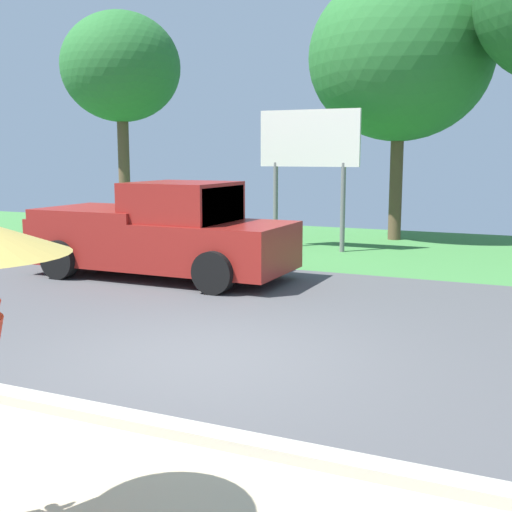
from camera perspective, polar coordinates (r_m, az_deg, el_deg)
The scene contains 5 objects.
ground_plane at distance 10.44m, azimuth 3.11°, elevation -4.62°, with size 40.00×22.00×0.20m.
pickup_truck at distance 12.79m, azimuth -8.30°, elevation 2.01°, with size 5.20×2.28×1.88m.
roadside_billboard at distance 16.30m, azimuth 4.74°, elevation 9.47°, with size 2.60×0.12×3.50m.
tree_left_far at distance 21.33m, azimuth -11.88°, elevation 15.98°, with size 3.71×3.71×6.78m.
tree_center_back at distance 18.84m, azimuth 12.65°, elevation 16.79°, with size 5.02×5.02×7.32m.
Camera 1 is at (3.64, -6.53, 2.41)m, focal length 45.14 mm.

